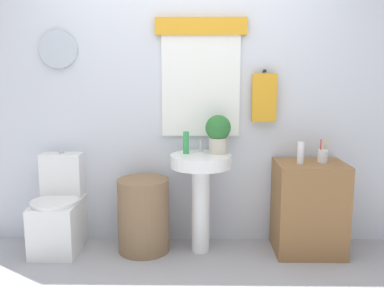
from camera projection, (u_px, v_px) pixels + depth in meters
The scene contains 10 objects.
back_wall at pixel (183, 92), 3.56m from camera, with size 4.40×0.18×2.60m.
toilet at pixel (59, 213), 3.48m from camera, with size 0.38×0.51×0.81m.
laundry_hamper at pixel (143, 215), 3.44m from camera, with size 0.42×0.42×0.61m, color #846647.
pedestal_sink at pixel (201, 181), 3.38m from camera, with size 0.49×0.49×0.82m.
faucet at pixel (201, 146), 3.46m from camera, with size 0.03×0.03×0.10m, color silver.
wooden_cabinet at pixel (309, 208), 3.41m from camera, with size 0.55×0.44×0.75m, color olive.
soap_bottle at pixel (186, 143), 3.38m from camera, with size 0.05×0.05×0.18m, color green.
potted_plant at pixel (218, 132), 3.38m from camera, with size 0.21×0.21×0.32m.
lotion_bottle at pixel (301, 153), 3.29m from camera, with size 0.05×0.05×0.17m, color white.
toothbrush_cup at pixel (323, 156), 3.36m from camera, with size 0.08×0.08×0.19m.
Camera 1 is at (0.12, -2.44, 1.46)m, focal length 39.06 mm.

